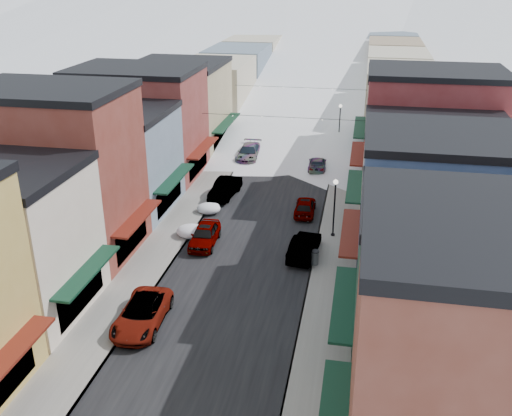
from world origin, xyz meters
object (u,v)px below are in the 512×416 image
at_px(car_white_suv, 142,314).
at_px(car_green_sedan, 304,246).
at_px(trash_can, 315,257).
at_px(car_dark_hatch, 225,188).
at_px(streetlamp_near, 335,201).
at_px(car_silver_sedan, 205,235).

xyz_separation_m(car_white_suv, car_green_sedan, (8.60, 10.66, 0.03)).
bearing_deg(trash_can, car_green_sedan, 123.61).
distance_m(car_white_suv, car_green_sedan, 13.69).
distance_m(car_dark_hatch, streetlamp_near, 12.72).
bearing_deg(car_white_suv, trash_can, 41.89).
bearing_deg(car_white_suv, streetlamp_near, 51.26).
xyz_separation_m(car_dark_hatch, car_green_sedan, (8.60, -10.47, -0.03)).
xyz_separation_m(car_dark_hatch, trash_can, (9.50, -11.83, -0.15)).
xyz_separation_m(car_green_sedan, trash_can, (0.90, -1.35, -0.12)).
xyz_separation_m(car_silver_sedan, car_dark_hatch, (-0.80, 9.97, 0.03)).
xyz_separation_m(car_dark_hatch, streetlamp_near, (10.49, -6.80, 2.30)).
height_order(car_silver_sedan, car_dark_hatch, car_dark_hatch).
height_order(car_silver_sedan, trash_can, car_silver_sedan).
relative_size(car_white_suv, streetlamp_near, 1.18).
distance_m(car_dark_hatch, trash_can, 15.17).
distance_m(car_silver_sedan, car_green_sedan, 7.82).
height_order(car_green_sedan, streetlamp_near, streetlamp_near).
distance_m(car_green_sedan, trash_can, 1.63).
bearing_deg(streetlamp_near, trash_can, -101.20).
bearing_deg(car_white_suv, car_silver_sedan, 83.39).
bearing_deg(streetlamp_near, car_green_sedan, -117.31).
bearing_deg(car_green_sedan, car_dark_hatch, -44.61).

